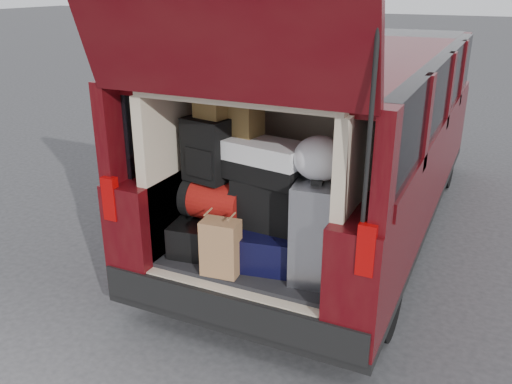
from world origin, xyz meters
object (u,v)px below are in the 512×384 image
at_px(navy_hardshell, 267,242).
at_px(silver_roller, 317,229).
at_px(backpack, 206,150).
at_px(twotone_duffel, 265,160).
at_px(kraft_bag, 221,248).
at_px(black_soft_case, 269,203).
at_px(red_duffel, 215,200).
at_px(black_hardshell, 209,232).

xyz_separation_m(navy_hardshell, silver_roller, (0.38, -0.07, 0.21)).
relative_size(backpack, twotone_duffel, 0.76).
bearing_deg(silver_roller, kraft_bag, -163.06).
height_order(silver_roller, black_soft_case, silver_roller).
relative_size(black_soft_case, twotone_duffel, 0.80).
relative_size(silver_roller, kraft_bag, 1.75).
height_order(red_duffel, twotone_duffel, twotone_duffel).
xyz_separation_m(backpack, twotone_duffel, (0.42, 0.05, -0.03)).
bearing_deg(backpack, silver_roller, 7.50).
distance_m(kraft_bag, black_soft_case, 0.45).
distance_m(black_hardshell, kraft_bag, 0.42).
bearing_deg(black_hardshell, red_duffel, -10.49).
bearing_deg(silver_roller, black_soft_case, 159.95).
height_order(kraft_bag, red_duffel, red_duffel).
bearing_deg(black_hardshell, backpack, -56.27).
bearing_deg(black_hardshell, silver_roller, -11.55).
distance_m(navy_hardshell, silver_roller, 0.44).
relative_size(silver_roller, backpack, 1.51).
height_order(black_hardshell, backpack, backpack).
distance_m(black_hardshell, navy_hardshell, 0.46).
xyz_separation_m(red_duffel, twotone_duffel, (0.36, 0.04, 0.33)).
height_order(black_hardshell, silver_roller, silver_roller).
distance_m(navy_hardshell, backpack, 0.76).
xyz_separation_m(silver_roller, black_soft_case, (-0.37, 0.08, 0.08)).
bearing_deg(red_duffel, silver_roller, -1.80).
xyz_separation_m(silver_roller, kraft_bag, (-0.57, -0.26, -0.14)).
bearing_deg(red_duffel, black_hardshell, 179.35).
bearing_deg(red_duffel, twotone_duffel, 8.33).
bearing_deg(red_duffel, black_soft_case, 6.69).
relative_size(black_hardshell, red_duffel, 1.29).
bearing_deg(silver_roller, red_duffel, 168.88).
height_order(black_hardshell, kraft_bag, kraft_bag).
bearing_deg(twotone_duffel, red_duffel, -163.69).
bearing_deg(kraft_bag, navy_hardshell, 54.33).
bearing_deg(kraft_bag, twotone_duffel, 60.34).
relative_size(navy_hardshell, twotone_duffel, 0.96).
relative_size(kraft_bag, black_soft_case, 0.82).
relative_size(navy_hardshell, black_soft_case, 1.20).
bearing_deg(black_soft_case, navy_hardshell, -109.75).
relative_size(kraft_bag, red_duffel, 0.85).
distance_m(black_hardshell, twotone_duffel, 0.73).
height_order(silver_roller, kraft_bag, silver_roller).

